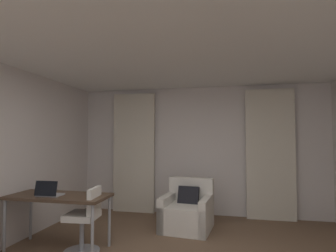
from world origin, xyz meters
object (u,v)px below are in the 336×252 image
object	(u,v)px
laptop	(49,193)
armchair	(187,212)
desk_chair	(85,224)
desk	(59,199)

from	to	relation	value
laptop	armchair	bearing A→B (deg)	37.48
armchair	desk_chair	distance (m)	1.76
armchair	desk	bearing A→B (deg)	-143.34
armchair	desk	xyz separation A→B (m)	(-1.64, -1.22, 0.40)
desk_chair	armchair	bearing A→B (deg)	46.62
armchair	desk	world-z (taller)	armchair
desk_chair	laptop	size ratio (longest dim) A/B	2.67
armchair	desk	size ratio (longest dim) A/B	0.63
armchair	laptop	xyz separation A→B (m)	(-1.73, -1.33, 0.51)
desk	desk_chair	bearing A→B (deg)	-7.39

